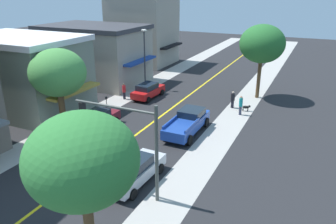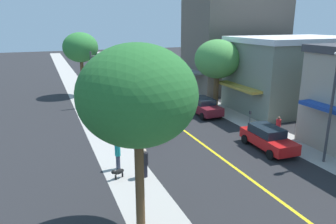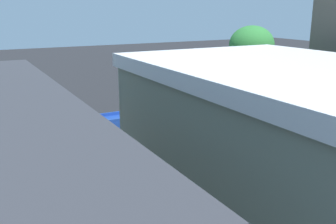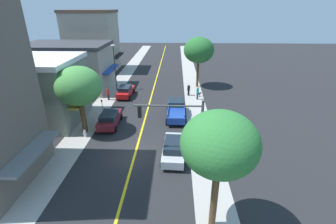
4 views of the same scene
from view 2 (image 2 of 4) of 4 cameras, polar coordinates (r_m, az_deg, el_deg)
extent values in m
plane|color=#262628|center=(33.88, -3.58, 1.42)|extent=(140.00, 140.00, 0.00)
cube|color=#ADA8A0|center=(36.19, 5.67, 2.32)|extent=(2.65, 126.00, 0.01)
cube|color=#ADA8A0|center=(32.56, -13.86, 0.39)|extent=(2.65, 126.00, 0.01)
cube|color=yellow|center=(33.88, -3.58, 1.42)|extent=(0.20, 126.00, 0.00)
cube|color=#665B51|center=(41.75, 11.93, 14.26)|extent=(11.44, 7.43, 15.00)
cube|color=slate|center=(39.03, 3.61, 7.33)|extent=(1.32, 5.64, 0.24)
cube|color=gray|center=(33.92, 21.26, 6.03)|extent=(11.29, 7.58, 6.54)
cube|color=silver|center=(33.57, 21.87, 11.95)|extent=(11.59, 7.88, 0.50)
cube|color=#B29338|center=(30.19, 12.41, 4.38)|extent=(1.13, 5.76, 0.24)
cylinder|color=brown|center=(13.40, -5.05, -12.81)|extent=(0.38, 0.38, 4.03)
ellipsoid|color=#286B2D|center=(12.07, -5.48, 3.00)|extent=(4.61, 4.61, 3.92)
cylinder|color=brown|center=(32.12, 8.54, 3.49)|extent=(0.50, 0.50, 3.30)
ellipsoid|color=#4C9947|center=(31.59, 8.79, 9.34)|extent=(4.39, 4.39, 3.74)
cylinder|color=brown|center=(39.00, -14.99, 5.90)|extent=(0.40, 0.40, 4.09)
ellipsoid|color=#337F38|center=(38.58, -15.37, 11.08)|extent=(3.99, 3.99, 3.39)
cylinder|color=silver|center=(33.16, 6.99, 1.54)|extent=(0.24, 0.24, 0.59)
sphere|color=silver|center=(33.07, 7.02, 2.15)|extent=(0.22, 0.22, 0.22)
cylinder|color=silver|center=(33.23, 7.25, 1.61)|extent=(0.10, 0.10, 0.10)
cylinder|color=silver|center=(33.07, 6.74, 1.56)|extent=(0.10, 0.10, 0.10)
cylinder|color=#4C4C51|center=(27.62, 14.39, -1.34)|extent=(0.07, 0.07, 1.00)
cube|color=#2D2D33|center=(27.44, 14.48, -0.08)|extent=(0.12, 0.18, 0.26)
cylinder|color=#474C47|center=(33.07, -13.38, 5.63)|extent=(0.20, 0.20, 5.60)
cylinder|color=#474C47|center=(33.21, -9.25, 9.98)|extent=(5.08, 0.14, 0.14)
cube|color=black|center=(33.80, -5.62, 9.36)|extent=(0.26, 0.32, 0.90)
sphere|color=red|center=(33.77, -5.64, 9.86)|extent=(0.20, 0.20, 0.20)
sphere|color=yellow|center=(33.80, -5.62, 9.36)|extent=(0.20, 0.20, 0.20)
sphere|color=green|center=(33.83, -5.61, 8.85)|extent=(0.20, 0.20, 0.20)
cylinder|color=#38383D|center=(21.39, 27.07, 0.12)|extent=(0.16, 0.16, 6.54)
cube|color=red|center=(22.78, 17.44, -4.83)|extent=(1.91, 4.50, 0.70)
cube|color=#19232D|center=(22.74, 17.24, -3.16)|extent=(1.61, 2.46, 0.56)
cylinder|color=black|center=(22.37, 21.36, -6.55)|extent=(0.25, 0.65, 0.64)
cylinder|color=black|center=(21.34, 17.82, -7.29)|extent=(0.25, 0.65, 0.64)
cylinder|color=black|center=(24.48, 16.97, -4.21)|extent=(0.25, 0.65, 0.64)
cylinder|color=black|center=(23.55, 13.59, -4.75)|extent=(0.25, 0.65, 0.64)
cube|color=#B7BABF|center=(32.80, -9.22, 1.94)|extent=(2.00, 4.84, 0.68)
cube|color=#19232D|center=(32.88, -9.34, 3.10)|extent=(1.69, 2.64, 0.57)
cylinder|color=black|center=(31.55, -7.08, 0.84)|extent=(0.25, 0.65, 0.64)
cylinder|color=black|center=(31.24, -10.29, 0.55)|extent=(0.25, 0.65, 0.64)
cylinder|color=black|center=(34.54, -8.21, 2.11)|extent=(0.25, 0.65, 0.64)
cylinder|color=black|center=(34.25, -11.14, 1.86)|extent=(0.25, 0.65, 0.64)
cube|color=maroon|center=(29.99, 6.34, 0.80)|extent=(1.86, 4.47, 0.74)
cube|color=#19232D|center=(30.02, 6.17, 2.05)|extent=(1.62, 2.42, 0.51)
cylinder|color=black|center=(29.31, 9.24, -0.42)|extent=(0.23, 0.64, 0.64)
cylinder|color=black|center=(28.43, 6.15, -0.81)|extent=(0.23, 0.64, 0.64)
cylinder|color=black|center=(31.74, 6.47, 0.95)|extent=(0.23, 0.64, 0.64)
cylinder|color=black|center=(30.93, 3.55, 0.63)|extent=(0.23, 0.64, 0.64)
cube|color=#1E429E|center=(25.27, -5.54, -1.82)|extent=(1.97, 5.72, 0.78)
cube|color=#19232D|center=(24.13, -4.89, -1.01)|extent=(1.81, 2.06, 0.55)
cube|color=#1E429E|center=(26.42, -4.39, 0.15)|extent=(0.10, 2.97, 0.24)
cube|color=#1E429E|center=(25.96, -8.20, -0.25)|extent=(0.10, 2.97, 0.24)
cylinder|color=black|center=(23.92, -1.93, -3.77)|extent=(0.28, 0.80, 0.80)
cylinder|color=black|center=(23.37, -6.48, -4.35)|extent=(0.28, 0.80, 0.80)
cylinder|color=black|center=(27.43, -4.70, -1.22)|extent=(0.28, 0.80, 0.80)
cylinder|color=black|center=(26.95, -8.69, -1.67)|extent=(0.28, 0.80, 0.80)
cylinder|color=#33384C|center=(19.33, -8.89, -8.84)|extent=(0.25, 0.25, 0.84)
cylinder|color=teal|center=(19.01, -9.00, -6.63)|extent=(0.33, 0.33, 0.77)
sphere|color=tan|center=(18.82, -9.06, -5.22)|extent=(0.24, 0.24, 0.24)
cylinder|color=black|center=(25.25, 18.97, -3.62)|extent=(0.27, 0.27, 0.77)
cylinder|color=red|center=(25.02, 19.12, -2.03)|extent=(0.36, 0.36, 0.70)
sphere|color=brown|center=(24.89, 19.22, -1.02)|extent=(0.22, 0.22, 0.22)
cylinder|color=black|center=(18.24, -4.15, -10.37)|extent=(0.30, 0.30, 0.77)
cylinder|color=black|center=(17.93, -4.20, -8.27)|extent=(0.40, 0.40, 0.70)
sphere|color=beige|center=(17.75, -4.23, -6.92)|extent=(0.22, 0.22, 0.22)
ellipsoid|color=black|center=(18.24, -8.76, -10.47)|extent=(0.70, 0.49, 0.28)
sphere|color=black|center=(18.03, -9.73, -10.53)|extent=(0.23, 0.23, 0.23)
cylinder|color=black|center=(18.25, -9.33, -11.43)|extent=(0.10, 0.10, 0.26)
cylinder|color=black|center=(18.46, -8.12, -11.04)|extent=(0.10, 0.10, 0.26)
camera|label=1|loc=(46.14, -26.11, 17.67)|focal=35.25mm
camera|label=3|loc=(34.84, 43.22, 12.15)|focal=40.83mm
camera|label=4|loc=(49.15, -14.76, 19.37)|focal=25.66mm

